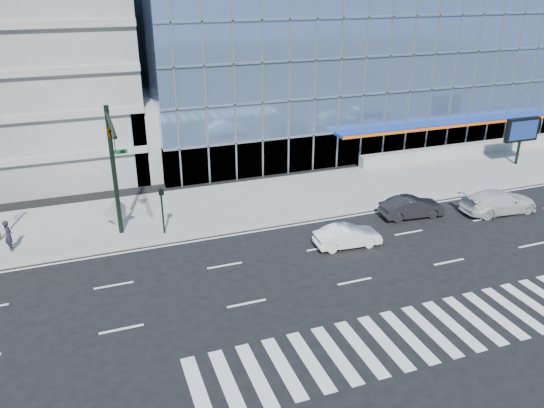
{
  "coord_description": "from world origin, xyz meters",
  "views": [
    {
      "loc": [
        -12.47,
        -25.15,
        14.74
      ],
      "look_at": [
        -2.08,
        3.0,
        1.96
      ],
      "focal_mm": 35.0,
      "sensor_mm": 36.0,
      "label": 1
    }
  ],
  "objects": [
    {
      "name": "ground",
      "position": [
        0.0,
        0.0,
        0.0
      ],
      "size": [
        160.0,
        160.0,
        0.0
      ],
      "primitive_type": "plane",
      "color": "black",
      "rests_on": "ground"
    },
    {
      "name": "sidewalk",
      "position": [
        0.0,
        8.0,
        0.07
      ],
      "size": [
        120.0,
        8.0,
        0.15
      ],
      "primitive_type": "cube",
      "color": "gray",
      "rests_on": "ground"
    },
    {
      "name": "theatre_building",
      "position": [
        14.0,
        26.0,
        7.5
      ],
      "size": [
        42.0,
        26.0,
        15.0
      ],
      "primitive_type": "cube",
      "color": "#6D88B6",
      "rests_on": "ground"
    },
    {
      "name": "ramp_block",
      "position": [
        -6.0,
        18.0,
        3.0
      ],
      "size": [
        6.0,
        8.0,
        6.0
      ],
      "primitive_type": "cube",
      "color": "gray",
      "rests_on": "ground"
    },
    {
      "name": "retaining_wall",
      "position": [
        24.0,
        11.6,
        0.65
      ],
      "size": [
        30.0,
        0.8,
        1.0
      ],
      "primitive_type": "cube",
      "color": "gray",
      "rests_on": "sidewalk"
    },
    {
      "name": "traffic_signal",
      "position": [
        -11.0,
        4.57,
        6.16
      ],
      "size": [
        1.14,
        5.74,
        8.0
      ],
      "color": "black",
      "rests_on": "sidewalk"
    },
    {
      "name": "ped_signal_post",
      "position": [
        -8.5,
        4.94,
        2.14
      ],
      "size": [
        0.3,
        0.33,
        3.0
      ],
      "color": "black",
      "rests_on": "sidewalk"
    },
    {
      "name": "marquee_sign",
      "position": [
        22.0,
        7.99,
        3.07
      ],
      "size": [
        3.2,
        0.43,
        4.0
      ],
      "color": "black",
      "rests_on": "sidewalk"
    },
    {
      "name": "white_suv",
      "position": [
        13.5,
        0.64,
        0.78
      ],
      "size": [
        5.47,
        2.48,
        1.55
      ],
      "primitive_type": "imported",
      "rotation": [
        0.0,
        0.0,
        1.51
      ],
      "color": "silver",
      "rests_on": "ground"
    },
    {
      "name": "white_sedan",
      "position": [
        1.5,
        -0.27,
        0.66
      ],
      "size": [
        4.09,
        1.65,
        1.32
      ],
      "primitive_type": "imported",
      "rotation": [
        0.0,
        0.0,
        1.51
      ],
      "color": "white",
      "rests_on": "ground"
    },
    {
      "name": "dark_sedan",
      "position": [
        7.5,
        2.02,
        0.7
      ],
      "size": [
        4.39,
        1.89,
        1.41
      ],
      "primitive_type": "imported",
      "rotation": [
        0.0,
        0.0,
        1.48
      ],
      "color": "black",
      "rests_on": "ground"
    },
    {
      "name": "pedestrian",
      "position": [
        -17.26,
        5.86,
        1.08
      ],
      "size": [
        0.63,
        0.78,
        1.87
      ],
      "primitive_type": "imported",
      "rotation": [
        0.0,
        0.0,
        1.88
      ],
      "color": "black",
      "rests_on": "sidewalk"
    },
    {
      "name": "tilted_panel",
      "position": [
        -11.06,
        7.13,
        1.07
      ],
      "size": [
        1.84,
        0.19,
        1.84
      ],
      "primitive_type": "cube",
      "rotation": [
        0.0,
        0.84,
        0.07
      ],
      "color": "#A0A0A0",
      "rests_on": "sidewalk"
    }
  ]
}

